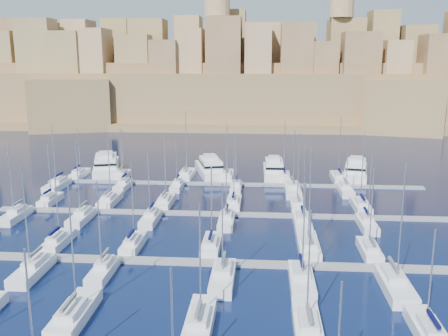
# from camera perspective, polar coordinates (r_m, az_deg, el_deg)

# --- Properties ---
(ground) EXTENTS (600.00, 600.00, 0.00)m
(ground) POSITION_cam_1_polar(r_m,az_deg,el_deg) (81.19, -0.59, -7.57)
(ground) COLOR black
(ground) RESTS_ON ground
(pontoon_mid_near) EXTENTS (84.00, 2.00, 0.40)m
(pontoon_mid_near) POSITION_cam_1_polar(r_m,az_deg,el_deg) (70.01, -1.48, -10.76)
(pontoon_mid_near) COLOR slate
(pontoon_mid_near) RESTS_ON ground
(pontoon_mid_far) EXTENTS (84.00, 2.00, 0.40)m
(pontoon_mid_far) POSITION_cam_1_polar(r_m,az_deg,el_deg) (90.56, -0.03, -5.29)
(pontoon_mid_far) COLOR slate
(pontoon_mid_far) RESTS_ON ground
(pontoon_far) EXTENTS (84.00, 2.00, 0.40)m
(pontoon_far) POSITION_cam_1_polar(r_m,az_deg,el_deg) (111.66, 0.86, -1.86)
(pontoon_far) COLOR slate
(pontoon_far) RESTS_ON ground
(sailboat_2) EXTENTS (2.97, 9.91, 15.81)m
(sailboat_2) POSITION_cam_1_polar(r_m,az_deg,el_deg) (58.45, -16.71, -15.65)
(sailboat_2) COLOR white
(sailboat_2) RESTS_ON ground
(sailboat_3) EXTENTS (2.78, 9.27, 13.69)m
(sailboat_3) POSITION_cam_1_polar(r_m,az_deg,el_deg) (55.01, -2.75, -17.01)
(sailboat_3) COLOR white
(sailboat_3) RESTS_ON ground
(sailboat_4) EXTENTS (2.77, 9.24, 13.32)m
(sailboat_4) POSITION_cam_1_polar(r_m,az_deg,el_deg) (54.87, 9.48, -17.26)
(sailboat_4) COLOR white
(sailboat_4) RESTS_ON ground
(sailboat_5) EXTENTS (2.64, 8.82, 11.69)m
(sailboat_5) POSITION_cam_1_polar(r_m,az_deg,el_deg) (57.08, 22.27, -16.86)
(sailboat_5) COLOR white
(sailboat_5) RESTS_ON ground
(sailboat_13) EXTENTS (2.50, 8.35, 12.06)m
(sailboat_13) POSITION_cam_1_polar(r_m,az_deg,el_deg) (80.23, -18.41, -7.94)
(sailboat_13) COLOR white
(sailboat_13) RESTS_ON ground
(sailboat_14) EXTENTS (2.44, 8.12, 13.41)m
(sailboat_14) POSITION_cam_1_polar(r_m,az_deg,el_deg) (76.46, -10.32, -8.49)
(sailboat_14) COLOR white
(sailboat_14) RESTS_ON ground
(sailboat_15) EXTENTS (2.61, 8.70, 12.78)m
(sailboat_15) POSITION_cam_1_polar(r_m,az_deg,el_deg) (74.68, -1.45, -8.80)
(sailboat_15) COLOR white
(sailboat_15) RESTS_ON ground
(sailboat_16) EXTENTS (3.00, 10.00, 15.69)m
(sailboat_16) POSITION_cam_1_polar(r_m,az_deg,el_deg) (75.23, 9.61, -8.79)
(sailboat_16) COLOR white
(sailboat_16) RESTS_ON ground
(sailboat_17) EXTENTS (2.49, 8.30, 13.04)m
(sailboat_17) POSITION_cam_1_polar(r_m,az_deg,el_deg) (75.77, 16.30, -9.00)
(sailboat_17) COLOR white
(sailboat_17) RESTS_ON ground
(sailboat_19) EXTENTS (2.73, 9.11, 15.16)m
(sailboat_19) POSITION_cam_1_polar(r_m,az_deg,el_deg) (71.00, -21.05, -10.81)
(sailboat_19) COLOR white
(sailboat_19) RESTS_ON ground
(sailboat_20) EXTENTS (2.39, 7.98, 13.20)m
(sailboat_20) POSITION_cam_1_polar(r_m,az_deg,el_deg) (68.14, -13.66, -11.32)
(sailboat_20) COLOR white
(sailboat_20) RESTS_ON ground
(sailboat_21) EXTENTS (2.87, 9.56, 13.46)m
(sailboat_21) POSITION_cam_1_polar(r_m,az_deg,el_deg) (64.46, -0.14, -12.36)
(sailboat_21) COLOR white
(sailboat_21) RESTS_ON ground
(sailboat_22) EXTENTS (2.94, 9.81, 13.72)m
(sailboat_22) POSITION_cam_1_polar(r_m,az_deg,el_deg) (64.38, 8.85, -12.54)
(sailboat_22) COLOR white
(sailboat_22) RESTS_ON ground
(sailboat_23) EXTENTS (3.14, 10.45, 16.40)m
(sailboat_23) POSITION_cam_1_polar(r_m,az_deg,el_deg) (65.95, 18.95, -12.45)
(sailboat_23) COLOR white
(sailboat_23) RESTS_ON ground
(sailboat_24) EXTENTS (2.36, 7.88, 11.99)m
(sailboat_24) POSITION_cam_1_polar(r_m,az_deg,el_deg) (103.35, -19.23, -3.46)
(sailboat_24) COLOR white
(sailboat_24) RESTS_ON ground
(sailboat_25) EXTENTS (2.77, 9.24, 14.32)m
(sailboat_25) POSITION_cam_1_polar(r_m,az_deg,el_deg) (99.87, -12.91, -3.59)
(sailboat_25) COLOR white
(sailboat_25) RESTS_ON ground
(sailboat_26) EXTENTS (2.72, 9.08, 13.97)m
(sailboat_26) POSITION_cam_1_polar(r_m,az_deg,el_deg) (97.12, -6.72, -3.81)
(sailboat_26) COLOR white
(sailboat_26) RESTS_ON ground
(sailboat_27) EXTENTS (2.63, 8.78, 14.52)m
(sailboat_27) POSITION_cam_1_polar(r_m,az_deg,el_deg) (95.34, 1.11, -4.04)
(sailboat_27) COLOR white
(sailboat_27) RESTS_ON ground
(sailboat_28) EXTENTS (2.50, 8.33, 14.03)m
(sailboat_28) POSITION_cam_1_polar(r_m,az_deg,el_deg) (95.21, 8.38, -4.20)
(sailboat_28) COLOR white
(sailboat_28) RESTS_ON ground
(sailboat_29) EXTENTS (2.78, 9.27, 15.08)m
(sailboat_29) POSITION_cam_1_polar(r_m,az_deg,el_deg) (97.21, 15.36, -4.16)
(sailboat_29) COLOR white
(sailboat_29) RESTS_ON ground
(sailboat_30) EXTENTS (2.61, 8.69, 13.70)m
(sailboat_30) POSITION_cam_1_polar(r_m,az_deg,el_deg) (95.50, -22.73, -5.01)
(sailboat_30) COLOR white
(sailboat_30) RESTS_ON ground
(sailboat_31) EXTENTS (2.65, 8.82, 14.61)m
(sailboat_31) POSITION_cam_1_polar(r_m,az_deg,el_deg) (90.66, -15.97, -5.41)
(sailboat_31) COLOR white
(sailboat_31) RESTS_ON ground
(sailboat_32) EXTENTS (2.48, 8.27, 12.69)m
(sailboat_32) POSITION_cam_1_polar(r_m,az_deg,el_deg) (87.47, -8.39, -5.72)
(sailboat_32) COLOR white
(sailboat_32) RESTS_ON ground
(sailboat_33) EXTENTS (2.56, 8.55, 13.07)m
(sailboat_33) POSITION_cam_1_polar(r_m,az_deg,el_deg) (85.44, 0.28, -6.02)
(sailboat_33) COLOR white
(sailboat_33) RESTS_ON ground
(sailboat_34) EXTENTS (2.79, 9.31, 15.47)m
(sailboat_34) POSITION_cam_1_polar(r_m,az_deg,el_deg) (85.14, 8.96, -6.22)
(sailboat_34) COLOR white
(sailboat_34) RESTS_ON ground
(sailboat_35) EXTENTS (2.54, 8.47, 13.20)m
(sailboat_35) POSITION_cam_1_polar(r_m,az_deg,el_deg) (87.06, 16.02, -6.16)
(sailboat_35) COLOR white
(sailboat_35) RESTS_ON ground
(sailboat_36) EXTENTS (2.52, 8.41, 12.03)m
(sailboat_36) POSITION_cam_1_polar(r_m,az_deg,el_deg) (124.18, -16.18, -0.65)
(sailboat_36) COLOR white
(sailboat_36) RESTS_ON ground
(sailboat_37) EXTENTS (2.32, 7.73, 11.84)m
(sailboat_37) POSITION_cam_1_polar(r_m,az_deg,el_deg) (120.54, -11.47, -0.79)
(sailboat_37) COLOR white
(sailboat_37) RESTS_ON ground
(sailboat_38) EXTENTS (3.05, 10.17, 16.08)m
(sailboat_38) POSITION_cam_1_polar(r_m,az_deg,el_deg) (118.48, -4.34, -0.78)
(sailboat_38) COLOR white
(sailboat_38) RESTS_ON ground
(sailboat_39) EXTENTS (2.90, 9.67, 13.58)m
(sailboat_39) POSITION_cam_1_polar(r_m,az_deg,el_deg) (117.16, 0.33, -0.91)
(sailboat_39) COLOR white
(sailboat_39) RESTS_ON ground
(sailboat_40) EXTENTS (2.76, 9.18, 14.01)m
(sailboat_40) POSITION_cam_1_polar(r_m,az_deg,el_deg) (116.75, 6.85, -1.04)
(sailboat_40) COLOR white
(sailboat_40) RESTS_ON ground
(sailboat_41) EXTENTS (2.95, 9.84, 14.90)m
(sailboat_41) POSITION_cam_1_polar(r_m,az_deg,el_deg) (118.28, 12.97, -1.09)
(sailboat_41) COLOR white
(sailboat_41) RESTS_ON ground
(sailboat_42) EXTENTS (2.92, 9.73, 14.40)m
(sailboat_42) POSITION_cam_1_polar(r_m,az_deg,el_deg) (114.77, -18.51, -1.84)
(sailboat_42) COLOR white
(sailboat_42) RESTS_ON ground
(sailboat_43) EXTENTS (2.42, 8.07, 13.47)m
(sailboat_43) POSITION_cam_1_polar(r_m,az_deg,el_deg) (110.74, -11.46, -1.95)
(sailboat_43) COLOR white
(sailboat_43) RESTS_ON ground
(sailboat_44) EXTENTS (2.21, 7.35, 11.01)m
(sailboat_44) POSITION_cam_1_polar(r_m,az_deg,el_deg) (108.45, -5.38, -2.08)
(sailboat_44) COLOR white
(sailboat_44) RESTS_ON ground
(sailboat_45) EXTENTS (2.28, 7.61, 12.04)m
(sailboat_45) POSITION_cam_1_polar(r_m,az_deg,el_deg) (106.91, 1.38, -2.23)
(sailboat_45) COLOR white
(sailboat_45) RESTS_ON ground
(sailboat_46) EXTENTS (3.14, 10.46, 13.90)m
(sailboat_46) POSITION_cam_1_polar(r_m,az_deg,el_deg) (105.61, 7.86, -2.51)
(sailboat_46) COLOR white
(sailboat_46) RESTS_ON ground
(sailboat_47) EXTENTS (2.60, 8.68, 11.81)m
(sailboat_47) POSITION_cam_1_polar(r_m,az_deg,el_deg) (107.69, 13.71, -2.48)
(sailboat_47) COLOR white
(sailboat_47) RESTS_ON ground
(motor_yacht_a) EXTENTS (11.31, 20.82, 5.25)m
(motor_yacht_a) POSITION_cam_1_polar(r_m,az_deg,el_deg) (127.97, -13.32, 0.35)
(motor_yacht_a) COLOR white
(motor_yacht_a) RESTS_ON ground
(motor_yacht_b) EXTENTS (9.49, 17.92, 5.25)m
(motor_yacht_b) POSITION_cam_1_polar(r_m,az_deg,el_deg) (121.26, -1.58, 0.02)
(motor_yacht_b) COLOR white
(motor_yacht_b) RESTS_ON ground
(motor_yacht_c) EXTENTS (4.96, 15.76, 5.25)m
(motor_yacht_c) POSITION_cam_1_polar(r_m,az_deg,el_deg) (119.92, 5.71, -0.17)
(motor_yacht_c) COLOR white
(motor_yacht_c) RESTS_ON ground
(motor_yacht_d) EXTENTS (8.46, 17.91, 5.25)m
(motor_yacht_d) POSITION_cam_1_polar(r_m,az_deg,el_deg) (122.64, 14.81, -0.25)
(motor_yacht_d) COLOR white
(motor_yacht_d) RESTS_ON ground
(fortified_city) EXTENTS (460.00, 108.95, 59.52)m
(fortified_city) POSITION_cam_1_polar(r_m,az_deg,el_deg) (231.73, 2.80, 9.19)
(fortified_city) COLOR brown
(fortified_city) RESTS_ON ground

